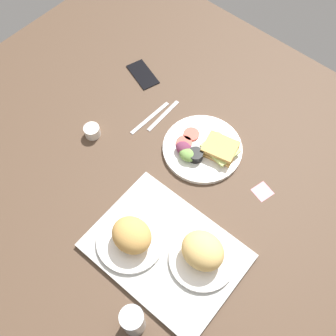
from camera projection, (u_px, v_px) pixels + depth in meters
The scene contains 11 objects.
ground_plane at pixel (178, 174), 137.80cm from camera, with size 190.00×150.00×3.00cm, color #4C3828.
serving_tray at pixel (166, 251), 122.02cm from camera, with size 45.00×33.00×1.60cm, color #B2B2AD.
bread_plate_near at pixel (203, 253), 116.46cm from camera, with size 19.98×19.98×10.28cm.
bread_plate_far at pixel (131, 237), 119.22cm from camera, with size 20.74×20.74×9.92cm.
plate_with_salad at pixel (203, 149), 138.90cm from camera, with size 27.68×27.68×5.40cm.
drinking_glass at pixel (133, 321), 107.02cm from camera, with size 6.42×6.42×12.40cm, color silver.
espresso_cup at pixel (92, 131), 142.21cm from camera, with size 5.60×5.60×4.00cm, color silver.
fork at pixel (163, 115), 147.79cm from camera, with size 17.00×1.40×0.50cm, color #B7B7BC.
knife at pixel (150, 118), 147.29cm from camera, with size 19.00×1.40×0.50cm, color #B7B7BC.
cell_phone at pixel (143, 74), 157.50cm from camera, with size 14.40×7.20×0.80cm, color black.
sticky_note at pixel (262, 192), 132.69cm from camera, with size 5.60×5.60×0.12cm, color pink.
Camera 1 is at (-41.01, 51.98, 119.42)cm, focal length 43.01 mm.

